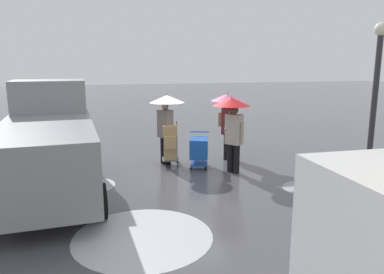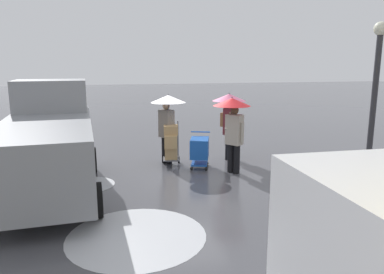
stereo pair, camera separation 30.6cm
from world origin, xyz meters
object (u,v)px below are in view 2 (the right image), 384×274
object	(u,v)px
shopping_cart_vendor	(200,149)
pedestrian_black_side	(167,113)
pedestrian_pink_side	(233,117)
pedestrian_white_side	(229,111)
hand_dolly_boxes	(171,143)
cargo_van_parked_right	(49,144)
street_lamp	(374,96)

from	to	relation	value
shopping_cart_vendor	pedestrian_black_side	distance (m)	1.47
shopping_cart_vendor	pedestrian_pink_side	xyz separation A→B (m)	(-0.76, 0.69, 1.02)
shopping_cart_vendor	pedestrian_white_side	bearing A→B (deg)	-148.47
hand_dolly_boxes	pedestrian_black_side	distance (m)	0.92
hand_dolly_boxes	pedestrian_pink_side	bearing A→B (deg)	144.10
cargo_van_parked_right	hand_dolly_boxes	bearing A→B (deg)	-153.74
cargo_van_parked_right	shopping_cart_vendor	xyz separation A→B (m)	(-3.99, -1.16, -0.61)
pedestrian_pink_side	pedestrian_black_side	world-z (taller)	same
pedestrian_pink_side	pedestrian_white_side	distance (m)	1.44
pedestrian_pink_side	pedestrian_black_side	bearing A→B (deg)	-40.63
shopping_cart_vendor	hand_dolly_boxes	size ratio (longest dim) A/B	0.77
pedestrian_pink_side	street_lamp	bearing A→B (deg)	123.97
pedestrian_white_side	street_lamp	distance (m)	4.72
shopping_cart_vendor	pedestrian_white_side	world-z (taller)	pedestrian_white_side
hand_dolly_boxes	pedestrian_black_side	bearing A→B (deg)	-79.07
cargo_van_parked_right	pedestrian_black_side	xyz separation A→B (m)	(-3.17, -1.84, 0.41)
hand_dolly_boxes	pedestrian_pink_side	size ratio (longest dim) A/B	0.61
cargo_van_parked_right	pedestrian_black_side	distance (m)	3.68
cargo_van_parked_right	pedestrian_black_side	size ratio (longest dim) A/B	2.53
pedestrian_black_side	pedestrian_white_side	xyz separation A→B (m)	(-1.97, -0.03, -0.01)
shopping_cart_vendor	cargo_van_parked_right	bearing A→B (deg)	16.20
pedestrian_black_side	street_lamp	bearing A→B (deg)	129.64
cargo_van_parked_right	shopping_cart_vendor	world-z (taller)	cargo_van_parked_right
pedestrian_pink_side	pedestrian_white_side	world-z (taller)	same
pedestrian_black_side	hand_dolly_boxes	bearing A→B (deg)	100.93
cargo_van_parked_right	hand_dolly_boxes	xyz separation A→B (m)	(-3.22, -1.59, -0.48)
pedestrian_pink_side	shopping_cart_vendor	bearing A→B (deg)	-42.04
hand_dolly_boxes	pedestrian_white_side	xyz separation A→B (m)	(-1.92, -0.28, 0.87)
cargo_van_parked_right	street_lamp	distance (m)	7.31
shopping_cart_vendor	pedestrian_pink_side	distance (m)	1.45
hand_dolly_boxes	street_lamp	bearing A→B (deg)	130.92
pedestrian_pink_side	pedestrian_white_side	size ratio (longest dim) A/B	1.00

